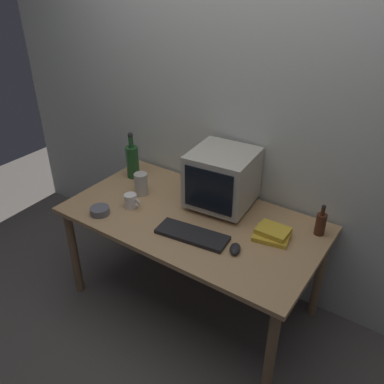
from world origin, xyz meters
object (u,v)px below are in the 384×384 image
object	(u,v)px
bottle_short	(321,223)
metal_canister	(141,184)
crt_monitor	(222,178)
mug	(131,201)
bottle_tall	(132,161)
cd_spindle	(100,211)
computer_mouse	(235,249)
keyboard	(192,235)
book_stack	(272,233)

from	to	relation	value
bottle_short	metal_canister	bearing A→B (deg)	-168.52
bottle_short	crt_monitor	bearing A→B (deg)	-175.53
mug	bottle_short	bearing A→B (deg)	20.08
mug	metal_canister	xyz separation A→B (m)	(-0.06, 0.17, 0.03)
bottle_short	mug	distance (m)	1.16
mug	bottle_tall	bearing A→B (deg)	129.65
bottle_short	metal_canister	world-z (taller)	bottle_short
bottle_tall	cd_spindle	xyz separation A→B (m)	(0.16, -0.49, -0.11)
computer_mouse	bottle_tall	xyz separation A→B (m)	(-1.03, 0.34, 0.11)
keyboard	computer_mouse	world-z (taller)	computer_mouse
metal_canister	computer_mouse	bearing A→B (deg)	-12.70
bottle_tall	mug	distance (m)	0.42
keyboard	bottle_short	world-z (taller)	bottle_short
computer_mouse	bottle_tall	bearing A→B (deg)	139.18
bottle_short	mug	bearing A→B (deg)	-159.92
computer_mouse	mug	distance (m)	0.77
computer_mouse	book_stack	distance (m)	0.26
computer_mouse	bottle_tall	distance (m)	1.09
book_stack	mug	bearing A→B (deg)	-166.37
bottle_short	book_stack	world-z (taller)	bottle_short
crt_monitor	bottle_tall	size ratio (longest dim) A/B	1.22
cd_spindle	metal_canister	bearing A→B (deg)	81.14
computer_mouse	keyboard	bearing A→B (deg)	161.56
bottle_short	book_stack	size ratio (longest dim) A/B	0.88
crt_monitor	mug	bearing A→B (deg)	-142.79
metal_canister	bottle_tall	bearing A→B (deg)	143.80
mug	cd_spindle	bearing A→B (deg)	-122.28
mug	computer_mouse	bearing A→B (deg)	-1.47
mug	keyboard	bearing A→B (deg)	-4.54
book_stack	crt_monitor	bearing A→B (deg)	162.11
bottle_short	cd_spindle	xyz separation A→B (m)	(-1.19, -0.57, -0.05)
crt_monitor	keyboard	bearing A→B (deg)	-84.28
keyboard	bottle_tall	xyz separation A→B (m)	(-0.76, 0.36, 0.12)
metal_canister	mug	bearing A→B (deg)	-71.59
crt_monitor	bottle_tall	distance (m)	0.73
cd_spindle	metal_canister	distance (m)	0.34
keyboard	metal_canister	size ratio (longest dim) A/B	2.80
keyboard	mug	xyz separation A→B (m)	(-0.50, 0.04, 0.03)
bottle_tall	mug	world-z (taller)	bottle_tall
crt_monitor	mug	distance (m)	0.59
computer_mouse	bottle_tall	size ratio (longest dim) A/B	0.29
keyboard	mug	distance (m)	0.50
book_stack	cd_spindle	bearing A→B (deg)	-158.76
crt_monitor	mug	world-z (taller)	crt_monitor
bottle_tall	mug	xyz separation A→B (m)	(0.26, -0.32, -0.08)
bottle_tall	bottle_short	distance (m)	1.35
computer_mouse	book_stack	size ratio (longest dim) A/B	0.44
crt_monitor	mug	size ratio (longest dim) A/B	3.49
cd_spindle	computer_mouse	bearing A→B (deg)	9.76
bottle_short	mug	size ratio (longest dim) A/B	1.65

